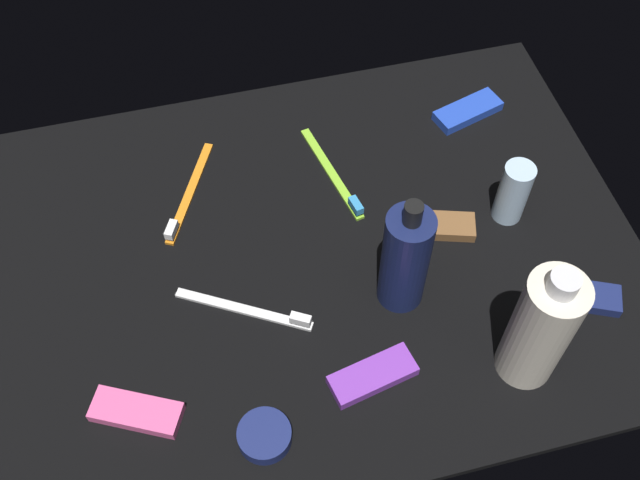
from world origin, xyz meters
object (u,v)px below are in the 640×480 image
(bodywash_bottle, at_px, (541,328))
(toothbrush_orange, at_px, (187,197))
(toothbrush_lime, at_px, (335,177))
(snack_bar_pink, at_px, (136,412))
(deodorant_stick, at_px, (513,192))
(snack_bar_purple, at_px, (373,375))
(lotion_bottle, at_px, (405,259))
(snack_bar_brown, at_px, (437,227))
(snack_bar_navy, at_px, (578,295))
(snack_bar_blue, at_px, (468,111))
(cream_tin_left, at_px, (265,436))
(toothbrush_white, at_px, (252,310))

(bodywash_bottle, relative_size, toothbrush_orange, 1.18)
(toothbrush_lime, height_order, snack_bar_pink, toothbrush_lime)
(deodorant_stick, bearing_deg, snack_bar_purple, 37.51)
(deodorant_stick, height_order, toothbrush_orange, deodorant_stick)
(lotion_bottle, bearing_deg, snack_bar_brown, -133.44)
(toothbrush_lime, xyz_separation_m, snack_bar_navy, (-0.25, 0.26, 0.00))
(lotion_bottle, relative_size, snack_bar_pink, 1.78)
(snack_bar_blue, bearing_deg, snack_bar_purple, 38.89)
(snack_bar_purple, bearing_deg, snack_bar_brown, -139.47)
(snack_bar_navy, bearing_deg, deodorant_stick, -51.96)
(toothbrush_lime, relative_size, snack_bar_blue, 1.72)
(toothbrush_orange, bearing_deg, snack_bar_pink, 70.99)
(toothbrush_orange, height_order, snack_bar_navy, toothbrush_orange)
(toothbrush_lime, relative_size, snack_bar_pink, 1.72)
(deodorant_stick, xyz_separation_m, snack_bar_brown, (0.10, 0.00, -0.04))
(toothbrush_lime, height_order, snack_bar_purple, toothbrush_lime)
(toothbrush_lime, xyz_separation_m, snack_bar_purple, (0.03, 0.30, 0.00))
(bodywash_bottle, xyz_separation_m, deodorant_stick, (-0.07, -0.21, -0.04))
(bodywash_bottle, bearing_deg, toothbrush_orange, -44.32)
(toothbrush_lime, xyz_separation_m, cream_tin_left, (0.17, 0.35, 0.00))
(snack_bar_blue, distance_m, snack_bar_purple, 0.46)
(toothbrush_white, xyz_separation_m, snack_bar_purple, (-0.12, 0.12, 0.00))
(deodorant_stick, distance_m, toothbrush_white, 0.38)
(lotion_bottle, height_order, snack_bar_navy, lotion_bottle)
(snack_bar_purple, distance_m, snack_bar_pink, 0.28)
(toothbrush_lime, distance_m, cream_tin_left, 0.39)
(toothbrush_white, bearing_deg, snack_bar_brown, -166.56)
(snack_bar_purple, bearing_deg, bodywash_bottle, 160.16)
(toothbrush_white, distance_m, snack_bar_pink, 0.18)
(snack_bar_blue, height_order, snack_bar_navy, same)
(deodorant_stick, distance_m, snack_bar_brown, 0.11)
(snack_bar_blue, bearing_deg, snack_bar_pink, 16.95)
(bodywash_bottle, xyz_separation_m, toothbrush_orange, (0.35, -0.35, -0.08))
(toothbrush_lime, distance_m, snack_bar_pink, 0.42)
(toothbrush_orange, distance_m, snack_bar_brown, 0.34)
(toothbrush_orange, relative_size, toothbrush_white, 1.03)
(snack_bar_brown, bearing_deg, toothbrush_white, 30.89)
(snack_bar_purple, relative_size, snack_bar_navy, 1.00)
(toothbrush_lime, height_order, cream_tin_left, toothbrush_lime)
(snack_bar_pink, bearing_deg, toothbrush_lime, -111.26)
(deodorant_stick, xyz_separation_m, snack_bar_blue, (-0.01, -0.19, -0.04))
(lotion_bottle, relative_size, deodorant_stick, 1.94)
(snack_bar_purple, xyz_separation_m, snack_bar_brown, (-0.14, -0.19, 0.00))
(bodywash_bottle, xyz_separation_m, snack_bar_brown, (0.04, -0.21, -0.08))
(snack_bar_brown, bearing_deg, deodorant_stick, -160.56)
(lotion_bottle, distance_m, snack_bar_purple, 0.14)
(bodywash_bottle, relative_size, snack_bar_purple, 1.89)
(toothbrush_orange, bearing_deg, bodywash_bottle, 135.68)
(snack_bar_blue, height_order, snack_bar_purple, same)
(bodywash_bottle, xyz_separation_m, snack_bar_pink, (0.46, -0.05, -0.08))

